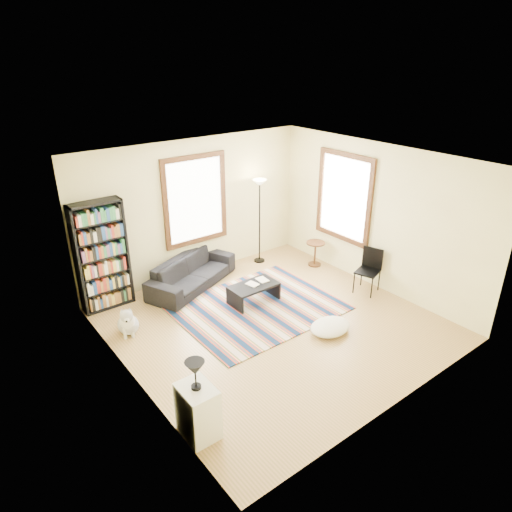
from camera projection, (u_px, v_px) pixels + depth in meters
floor at (274, 326)px, 7.89m from camera, size 5.00×5.00×0.10m
ceiling at (277, 159)px, 6.69m from camera, size 5.00×5.00×0.10m
wall_back at (194, 209)px, 9.13m from camera, size 5.00×0.10×2.80m
wall_front at (411, 317)px, 5.45m from camera, size 5.00×0.10×2.80m
wall_left at (123, 298)px, 5.88m from camera, size 0.10×5.00×2.80m
wall_right at (378, 217)px, 8.71m from camera, size 0.10×5.00×2.80m
window_back at (195, 200)px, 8.99m from camera, size 1.20×0.06×1.60m
window_right at (344, 197)px, 9.16m from camera, size 0.06×1.20×1.60m
rug at (257, 307)px, 8.35m from camera, size 2.81×2.25×0.02m
sofa at (192, 273)px, 9.00m from camera, size 1.52×2.16×0.59m
bookshelf at (102, 256)px, 8.01m from camera, size 0.90×0.30×2.00m
coffee_table at (254, 293)px, 8.47m from camera, size 1.00×0.73×0.36m
book_a at (249, 286)px, 8.33m from camera, size 0.25×0.21×0.02m
book_b at (258, 281)px, 8.51m from camera, size 0.20×0.26×0.02m
floor_cushion at (330, 327)px, 7.61m from camera, size 0.79×0.62×0.19m
floor_lamp at (260, 222)px, 9.79m from camera, size 0.30×0.30×1.86m
side_table at (315, 254)px, 9.89m from camera, size 0.43×0.43×0.54m
folding_chair at (368, 272)px, 8.73m from camera, size 0.52×0.51×0.86m
white_cabinet at (198, 411)px, 5.49m from camera, size 0.38×0.50×0.70m
table_lamp at (195, 375)px, 5.26m from camera, size 0.31×0.31×0.38m
dog at (127, 319)px, 7.50m from camera, size 0.55×0.64×0.53m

